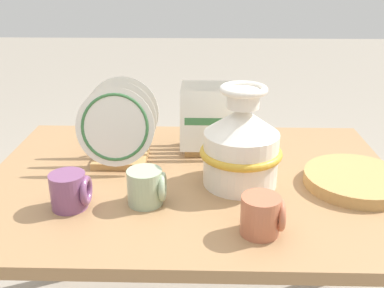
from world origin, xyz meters
name	(u,v)px	position (x,y,z in m)	size (l,w,h in m)	color
display_table	(192,200)	(0.00, 0.00, 0.63)	(1.26, 0.89, 0.71)	#9E754C
ceramic_vase	(241,144)	(0.14, -0.03, 0.83)	(0.24, 0.24, 0.30)	white
dish_rack_round_plates	(119,131)	(-0.24, 0.10, 0.82)	(0.24, 0.21, 0.26)	tan
dish_rack_square_plates	(210,124)	(0.06, 0.23, 0.80)	(0.20, 0.20, 0.22)	tan
wicker_charger_stack	(356,180)	(0.49, -0.04, 0.73)	(0.30, 0.30, 0.04)	tan
mug_sage_glaze	(147,187)	(-0.12, -0.16, 0.76)	(0.10, 0.10, 0.10)	#9EB28E
mug_terracotta_glaze	(262,215)	(0.18, -0.30, 0.76)	(0.10, 0.10, 0.10)	#B76647
mug_plum_glaze	(70,191)	(-0.32, -0.19, 0.76)	(0.10, 0.10, 0.10)	#7A4770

